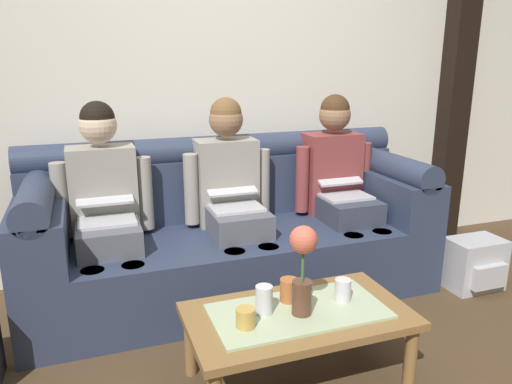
{
  "coord_description": "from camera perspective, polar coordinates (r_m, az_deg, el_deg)",
  "views": [
    {
      "loc": [
        -0.83,
        -1.63,
        1.45
      ],
      "look_at": [
        0.08,
        0.94,
        0.7
      ],
      "focal_mm": 34.24,
      "sensor_mm": 36.0,
      "label": 1
    }
  ],
  "objects": [
    {
      "name": "cup_near_left",
      "position": [
        2.32,
        10.09,
        -11.19
      ],
      "size": [
        0.08,
        0.08,
        0.1
      ],
      "primitive_type": "cylinder",
      "color": "silver",
      "rests_on": "coffee_table"
    },
    {
      "name": "timber_pillar",
      "position": [
        4.27,
        22.47,
        14.27
      ],
      "size": [
        0.2,
        0.2,
        2.9
      ],
      "primitive_type": "cube",
      "color": "black",
      "rests_on": "ground_plane"
    },
    {
      "name": "person_left",
      "position": [
        2.9,
        -17.23,
        -1.15
      ],
      "size": [
        0.56,
        0.67,
        1.22
      ],
      "color": "#595B66",
      "rests_on": "ground_plane"
    },
    {
      "name": "couch",
      "position": [
        3.11,
        -2.85,
        -5.0
      ],
      "size": [
        2.48,
        0.88,
        0.96
      ],
      "color": "#2D3851",
      "rests_on": "ground_plane"
    },
    {
      "name": "cup_far_center",
      "position": [
        2.18,
        0.95,
        -12.47
      ],
      "size": [
        0.08,
        0.08,
        0.13
      ],
      "primitive_type": "cylinder",
      "color": "silver",
      "rests_on": "coffee_table"
    },
    {
      "name": "flower_vase",
      "position": [
        2.11,
        5.47,
        -8.32
      ],
      "size": [
        0.12,
        0.12,
        0.4
      ],
      "color": "brown",
      "rests_on": "coffee_table"
    },
    {
      "name": "cup_far_left",
      "position": [
        2.29,
        3.87,
        -11.35
      ],
      "size": [
        0.08,
        0.08,
        0.11
      ],
      "primitive_type": "cylinder",
      "color": "#B26633",
      "rests_on": "coffee_table"
    },
    {
      "name": "person_right",
      "position": [
        3.31,
        9.66,
        1.3
      ],
      "size": [
        0.56,
        0.67,
        1.22
      ],
      "color": "#383D4C",
      "rests_on": "ground_plane"
    },
    {
      "name": "backpack_right",
      "position": [
        3.48,
        24.2,
        -7.72
      ],
      "size": [
        0.35,
        0.28,
        0.33
      ],
      "color": "#B7B7BC",
      "rests_on": "ground_plane"
    },
    {
      "name": "coffee_table",
      "position": [
        2.26,
        4.94,
        -14.75
      ],
      "size": [
        0.99,
        0.55,
        0.37
      ],
      "color": "olive",
      "rests_on": "ground_plane"
    },
    {
      "name": "person_middle",
      "position": [
        3.02,
        -2.9,
        0.16
      ],
      "size": [
        0.56,
        0.67,
        1.22
      ],
      "color": "#595B66",
      "rests_on": "ground_plane"
    },
    {
      "name": "cup_near_right",
      "position": [
        2.09,
        -1.22,
        -14.47
      ],
      "size": [
        0.08,
        0.08,
        0.08
      ],
      "primitive_type": "cylinder",
      "color": "gold",
      "rests_on": "coffee_table"
    },
    {
      "name": "back_wall_patterned",
      "position": [
        3.43,
        -5.76,
        15.31
      ],
      "size": [
        6.0,
        0.12,
        2.9
      ],
      "primitive_type": "cube",
      "color": "silver",
      "rests_on": "ground_plane"
    }
  ]
}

